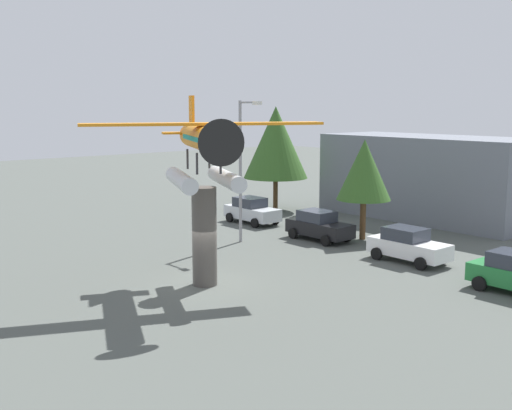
# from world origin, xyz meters

# --- Properties ---
(ground_plane) EXTENTS (140.00, 140.00, 0.00)m
(ground_plane) POSITION_xyz_m (0.00, 0.00, 0.00)
(ground_plane) COLOR #4C514C
(display_pedestal) EXTENTS (1.10, 1.10, 4.42)m
(display_pedestal) POSITION_xyz_m (0.00, 0.00, 2.21)
(display_pedestal) COLOR #4C4742
(display_pedestal) RESTS_ON ground
(floatplane_monument) EXTENTS (7.16, 9.91, 4.00)m
(floatplane_monument) POSITION_xyz_m (0.12, -0.05, 6.09)
(floatplane_monument) COLOR silver
(floatplane_monument) RESTS_ON display_pedestal
(car_near_silver) EXTENTS (4.20, 2.02, 1.76)m
(car_near_silver) POSITION_xyz_m (-9.94, 11.04, 0.88)
(car_near_silver) COLOR silver
(car_near_silver) RESTS_ON ground
(car_mid_black) EXTENTS (4.20, 2.02, 1.76)m
(car_mid_black) POSITION_xyz_m (-3.23, 10.66, 0.88)
(car_mid_black) COLOR black
(car_mid_black) RESTS_ON ground
(car_far_white) EXTENTS (4.20, 2.02, 1.76)m
(car_far_white) POSITION_xyz_m (3.36, 10.39, 0.88)
(car_far_white) COLOR white
(car_far_white) RESTS_ON ground
(streetlight_primary) EXTENTS (1.84, 0.28, 8.23)m
(streetlight_primary) POSITION_xyz_m (-5.69, 6.79, 4.76)
(streetlight_primary) COLOR gray
(streetlight_primary) RESTS_ON ground
(storefront_building) EXTENTS (15.18, 6.31, 5.82)m
(storefront_building) POSITION_xyz_m (-3.52, 22.00, 2.91)
(storefront_building) COLOR slate
(storefront_building) RESTS_ON ground
(tree_west) EXTENTS (4.87, 4.87, 7.90)m
(tree_west) POSITION_xyz_m (-12.91, 15.89, 5.18)
(tree_west) COLOR brown
(tree_west) RESTS_ON ground
(tree_east) EXTENTS (3.23, 3.23, 5.99)m
(tree_east) POSITION_xyz_m (-1.70, 12.82, 4.17)
(tree_east) COLOR brown
(tree_east) RESTS_ON ground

